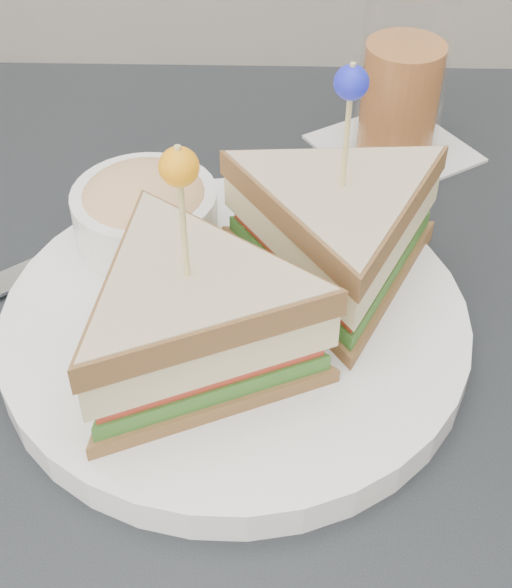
% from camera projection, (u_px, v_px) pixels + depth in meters
% --- Properties ---
extents(table, '(0.80, 0.80, 0.75)m').
position_uv_depth(table, '(241.00, 436.00, 0.57)').
color(table, black).
rests_on(table, ground).
extents(plate_meal, '(0.35, 0.33, 0.18)m').
position_uv_depth(plate_meal, '(248.00, 279.00, 0.51)').
color(plate_meal, white).
rests_on(plate_meal, table).
extents(drink_set, '(0.16, 0.16, 0.14)m').
position_uv_depth(drink_set, '(402.00, 82.00, 0.66)').
color(drink_set, silver).
rests_on(drink_set, table).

